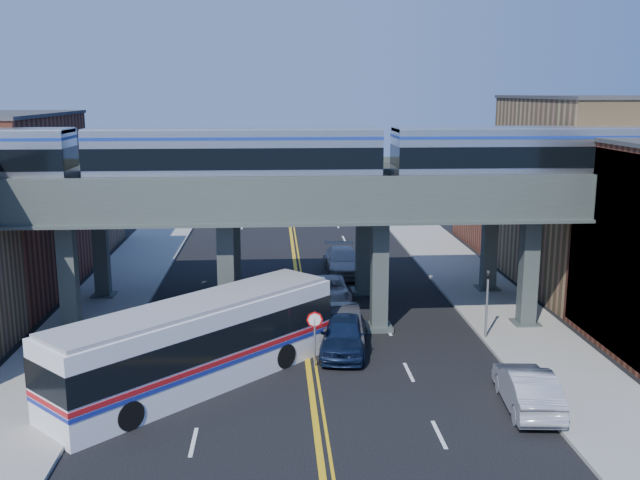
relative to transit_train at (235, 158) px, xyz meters
The scene contains 18 objects.
ground 12.65m from the transit_train, 67.01° to the right, with size 120.00×120.00×0.00m, color black.
sidewalk_west 12.36m from the transit_train, 166.14° to the left, with size 5.00×70.00×0.16m, color gray.
sidewalk_east 17.57m from the transit_train, ahead, with size 5.00×70.00×0.16m, color gray.
building_west_c 26.38m from the transit_train, 125.73° to the left, with size 8.00×10.00×8.00m, color #92764B.
building_east_b 23.53m from the transit_train, 20.07° to the left, with size 8.00×14.00×12.00m, color #92764B.
building_east_c 30.70m from the transit_train, 43.81° to the left, with size 8.00×10.00×9.00m, color brown.
mural_panel 18.91m from the transit_train, 12.57° to the right, with size 0.10×9.50×9.50m, color teal.
elevated_viaduct_near 4.35m from the transit_train, ahead, with size 52.00×3.60×7.40m.
elevated_viaduct_far 8.24m from the transit_train, 64.14° to the left, with size 52.00×3.60×7.40m.
transit_train is the anchor object (origin of this frame).
stop_sign 9.69m from the transit_train, 53.55° to the right, with size 0.76×0.09×2.63m.
traffic_signal 14.49m from the transit_train, ahead, with size 0.15×0.18×4.10m.
transit_bus 10.10m from the transit_train, 101.83° to the right, with size 11.98×11.79×3.55m.
car_lane_a 10.30m from the transit_train, 32.21° to the right, with size 2.15×5.35×1.82m, color #0F1B38.
car_lane_b 9.97m from the transit_train, 20.53° to the right, with size 1.91×5.48×1.81m, color #272729.
car_lane_c 11.41m from the transit_train, 47.00° to the left, with size 2.28×4.95×1.38m, color #B9B9BB.
car_lane_d 16.11m from the transit_train, 61.03° to the left, with size 2.44×5.99×1.74m, color #9D9CA0.
car_parked_curb 17.63m from the transit_train, 40.00° to the right, with size 1.78×5.11×1.68m, color #A1A1A5.
Camera 1 is at (-1.48, -27.94, 12.40)m, focal length 40.00 mm.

